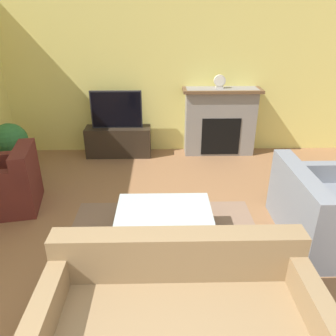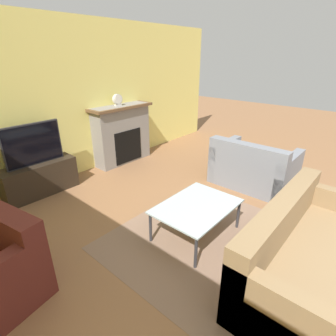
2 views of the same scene
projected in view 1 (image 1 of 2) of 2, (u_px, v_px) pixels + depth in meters
The scene contains 11 objects.
wall_back at pixel (156, 76), 5.63m from camera, with size 8.17×0.06×2.70m.
area_rug at pixel (164, 249), 3.56m from camera, with size 2.22×1.94×0.00m.
fireplace at pixel (220, 120), 5.78m from camera, with size 1.34×0.41×1.17m.
tv_stand at pixel (119, 141), 5.82m from camera, with size 1.13×0.37×0.52m.
tv at pixel (116, 109), 5.57m from camera, with size 0.87×0.06×0.64m.
couch_sectional at pixel (180, 317), 2.42m from camera, with size 1.95×0.92×0.82m.
couch_loveseat at pixel (322, 215), 3.65m from camera, with size 0.92×1.29×0.82m.
armchair_by_window at pixel (6, 187), 4.20m from camera, with size 0.97×0.87×0.82m.
coffee_table at pixel (164, 213), 3.51m from camera, with size 1.02×0.74×0.42m.
potted_plant at pixel (11, 144), 4.93m from camera, with size 0.53×0.53×0.86m.
mantel_clock at pixel (220, 81), 5.49m from camera, with size 0.19×0.07×0.22m.
Camera 1 is at (0.09, -0.85, 2.32)m, focal length 35.00 mm.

